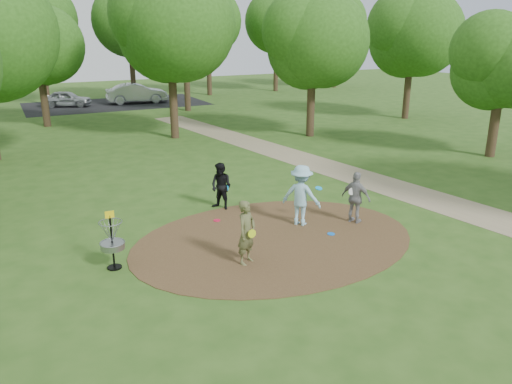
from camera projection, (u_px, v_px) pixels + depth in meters
name	position (u px, v px, depth m)	size (l,w,h in m)	color
ground	(275.00, 240.00, 14.35)	(100.00, 100.00, 0.00)	#2D5119
dirt_clearing	(275.00, 239.00, 14.35)	(8.40, 8.40, 0.02)	#47301C
footpath	(399.00, 189.00, 18.87)	(2.00, 40.00, 0.01)	#8C7A5B
parking_lot	(116.00, 104.00, 40.59)	(14.00, 8.00, 0.01)	black
player_observer_with_disc	(247.00, 233.00, 12.67)	(0.74, 0.67, 1.70)	brown
player_throwing_with_disc	(301.00, 195.00, 15.20)	(1.37, 1.40, 1.90)	#94C9DE
player_walking_with_disc	(221.00, 186.00, 16.59)	(0.91, 0.97, 1.59)	black
player_waiting_with_disc	(356.00, 198.00, 15.39)	(0.76, 1.04, 1.64)	gray
disc_ground_cyan	(247.00, 234.00, 14.68)	(0.22, 0.22, 0.02)	#1CE4DE
disc_ground_blue	(331.00, 234.00, 14.69)	(0.22, 0.22, 0.02)	blue
disc_ground_red	(217.00, 220.00, 15.73)	(0.22, 0.22, 0.02)	red
car_left	(67.00, 99.00, 38.91)	(1.48, 3.67, 1.25)	#A2A6A9
car_right	(137.00, 93.00, 40.75)	(1.69, 4.86, 1.60)	#A1A5A8
disc_golf_basket	(112.00, 236.00, 12.38)	(0.63, 0.63, 1.54)	black
tree_ring	(208.00, 43.00, 20.97)	(37.50, 45.30, 8.81)	#332316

